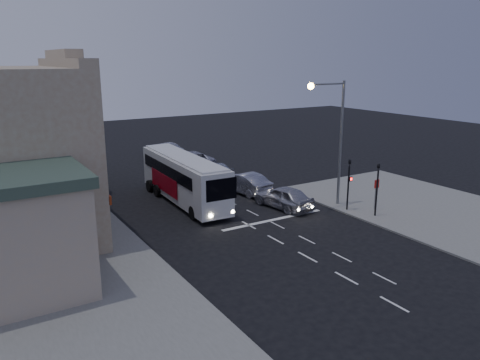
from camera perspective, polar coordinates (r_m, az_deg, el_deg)
ground at (r=29.28m, az=3.20°, el=-6.66°), size 120.00×120.00×0.00m
sidewalk_near at (r=35.64m, az=24.58°, el=-3.99°), size 12.00×24.00×0.12m
sidewalk_far at (r=32.23m, az=-25.18°, el=-5.95°), size 12.00×50.00×0.12m
road_markings at (r=32.53m, az=1.74°, el=-4.43°), size 8.00×30.55×0.01m
tour_bus at (r=35.46m, az=-6.88°, el=0.32°), size 2.89×11.71×3.57m
car_suv at (r=34.24m, az=5.31°, el=-2.06°), size 2.63×5.11×1.66m
car_sedan_a at (r=37.90m, az=0.52°, el=-0.35°), size 2.54×5.30×1.67m
car_sedan_b at (r=42.85m, az=-2.76°, el=1.18°), size 2.83×5.03×1.38m
car_sedan_c at (r=47.06m, az=-6.24°, el=2.50°), size 3.88×6.37×1.65m
car_extra at (r=52.58m, az=-9.26°, el=3.63°), size 3.09×5.11×1.59m
traffic_signal_main at (r=33.81m, az=13.14°, el=0.19°), size 0.25×0.35×4.10m
traffic_signal_side at (r=33.00m, az=16.41°, el=-0.38°), size 0.18×0.15×4.10m
regulatory_sign at (r=34.55m, az=16.25°, el=-1.12°), size 0.45×0.12×2.20m
streetlight at (r=34.00m, az=11.47°, el=6.06°), size 3.32×0.44×9.00m
low_building_south at (r=23.16m, az=-27.02°, el=-6.22°), size 7.40×5.40×5.70m
street_tree at (r=38.59m, az=-20.14°, el=4.59°), size 4.00×4.00×6.20m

